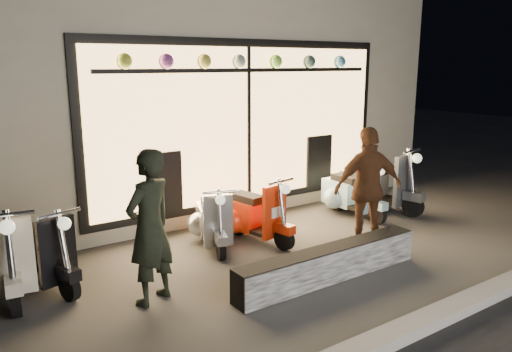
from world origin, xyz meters
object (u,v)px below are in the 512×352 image
(graffiti_barrier, at_px, (329,264))
(scooter_red, at_px, (249,214))
(scooter_silver, at_px, (212,220))
(man, at_px, (150,227))
(woman, at_px, (368,188))

(graffiti_barrier, bearing_deg, scooter_red, 89.24)
(scooter_silver, height_order, man, man)
(graffiti_barrier, distance_m, woman, 1.46)
(man, distance_m, woman, 3.13)
(man, height_order, woman, woman)
(scooter_red, bearing_deg, graffiti_barrier, -101.49)
(graffiti_barrier, distance_m, man, 2.14)
(scooter_silver, bearing_deg, man, -120.25)
(scooter_red, xyz_separation_m, man, (-1.96, -1.06, 0.46))
(graffiti_barrier, distance_m, scooter_red, 1.73)
(scooter_silver, bearing_deg, scooter_red, 7.80)
(graffiti_barrier, height_order, man, man)
(graffiti_barrier, relative_size, scooter_red, 1.96)
(woman, bearing_deg, scooter_silver, -17.19)
(scooter_red, height_order, man, man)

